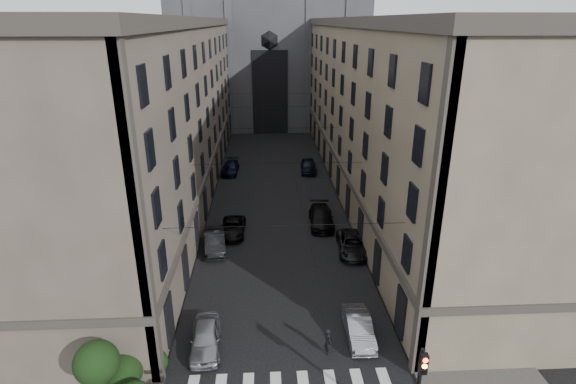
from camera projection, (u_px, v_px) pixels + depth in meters
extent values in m
cube|color=#383533|center=(185.00, 190.00, 52.20)|extent=(7.00, 80.00, 0.15)
cube|color=#383533|center=(363.00, 187.00, 53.25)|extent=(7.00, 80.00, 0.15)
cube|color=#4A4139|center=(150.00, 114.00, 48.86)|extent=(13.00, 60.00, 18.00)
cube|color=#38332D|center=(140.00, 22.00, 45.50)|extent=(13.60, 60.60, 0.90)
cube|color=#38332D|center=(155.00, 156.00, 50.57)|extent=(13.40, 60.30, 0.50)
cube|color=brown|center=(395.00, 112.00, 50.21)|extent=(13.00, 60.00, 18.00)
cube|color=#38332D|center=(402.00, 22.00, 46.85)|extent=(13.60, 60.60, 0.90)
cube|color=#38332D|center=(391.00, 153.00, 51.93)|extent=(13.40, 60.30, 0.50)
cube|color=#2D2D33|center=(269.00, 41.00, 83.76)|extent=(34.00, 22.00, 30.00)
cube|color=black|center=(270.00, 93.00, 76.31)|extent=(6.00, 0.30, 14.00)
cube|color=black|center=(423.00, 364.00, 19.48)|extent=(0.34, 0.30, 1.00)
cylinder|color=#FF0C07|center=(425.00, 360.00, 19.21)|extent=(0.22, 0.05, 0.22)
cylinder|color=orange|center=(425.00, 366.00, 19.33)|extent=(0.22, 0.05, 0.22)
cylinder|color=black|center=(424.00, 372.00, 19.44)|extent=(0.22, 0.05, 0.22)
sphere|color=black|center=(124.00, 372.00, 23.74)|extent=(2.00, 2.00, 2.00)
sphere|color=black|center=(155.00, 362.00, 24.85)|extent=(1.40, 1.40, 1.40)
sphere|color=black|center=(97.00, 363.00, 21.85)|extent=(2.20, 2.20, 2.20)
cylinder|color=black|center=(285.00, 225.00, 25.82)|extent=(14.00, 0.03, 0.03)
cylinder|color=black|center=(278.00, 164.00, 37.01)|extent=(14.00, 0.03, 0.03)
cylinder|color=black|center=(274.00, 128.00, 49.14)|extent=(14.00, 0.03, 0.03)
cylinder|color=black|center=(272.00, 107.00, 61.26)|extent=(14.00, 0.03, 0.03)
cylinder|color=black|center=(271.00, 94.00, 72.45)|extent=(14.00, 0.03, 0.03)
cylinder|color=black|center=(263.00, 130.00, 50.15)|extent=(0.03, 60.00, 0.03)
cylinder|color=black|center=(286.00, 130.00, 50.28)|extent=(0.03, 60.00, 0.03)
imported|color=gray|center=(206.00, 338.00, 26.88)|extent=(2.01, 4.49, 1.50)
imported|color=black|center=(215.00, 241.00, 38.55)|extent=(2.34, 5.08, 1.61)
imported|color=black|center=(233.00, 228.00, 41.38)|extent=(2.35, 4.83, 1.32)
imported|color=black|center=(230.00, 168.00, 58.07)|extent=(2.30, 5.07, 1.44)
imported|color=gray|center=(359.00, 327.00, 27.84)|extent=(1.56, 4.37, 1.44)
imported|color=black|center=(352.00, 244.00, 38.21)|extent=(2.78, 5.39, 1.45)
imported|color=black|center=(321.00, 217.00, 43.22)|extent=(2.46, 5.59, 1.60)
imported|color=black|center=(308.00, 166.00, 58.46)|extent=(2.16, 4.90, 1.64)
imported|color=black|center=(328.00, 341.00, 26.46)|extent=(0.55, 0.70, 1.70)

